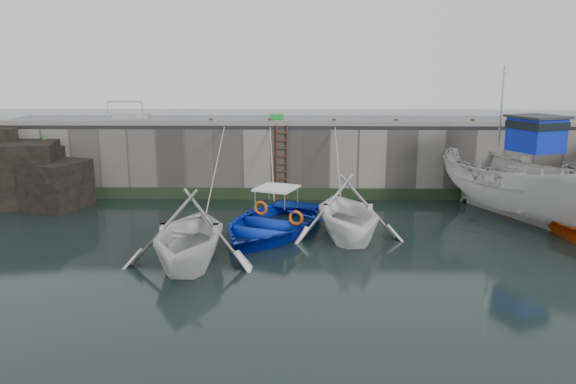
{
  "coord_description": "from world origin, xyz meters",
  "views": [
    {
      "loc": [
        -1.27,
        -13.47,
        5.67
      ],
      "look_at": [
        -1.67,
        6.15,
        1.2
      ],
      "focal_mm": 35.0,
      "sensor_mm": 36.0,
      "label": 1
    }
  ],
  "objects_px": {
    "boat_near_blue": "(271,232)",
    "boat_near_blacktrim": "(347,237)",
    "ladder": "(282,163)",
    "bollard_e": "(473,122)",
    "bollard_c": "(334,122)",
    "bollard_d": "(396,122)",
    "bollard_a": "(211,122)",
    "fish_crate": "(277,118)",
    "bollard_b": "(270,122)",
    "boat_far_white": "(519,186)",
    "boat_near_white": "(190,264)"
  },
  "relations": [
    {
      "from": "bollard_a",
      "to": "bollard_d",
      "type": "xyz_separation_m",
      "value": [
        7.8,
        0.0,
        0.0
      ]
    },
    {
      "from": "bollard_b",
      "to": "bollard_c",
      "type": "bearing_deg",
      "value": 0.0
    },
    {
      "from": "fish_crate",
      "to": "ladder",
      "type": "bearing_deg",
      "value": -78.3
    },
    {
      "from": "boat_near_blacktrim",
      "to": "bollard_e",
      "type": "bearing_deg",
      "value": 36.99
    },
    {
      "from": "boat_far_white",
      "to": "bollard_c",
      "type": "xyz_separation_m",
      "value": [
        -6.73,
        3.12,
        2.05
      ]
    },
    {
      "from": "ladder",
      "to": "boat_near_blacktrim",
      "type": "bearing_deg",
      "value": -66.38
    },
    {
      "from": "bollard_a",
      "to": "bollard_c",
      "type": "height_order",
      "value": "same"
    },
    {
      "from": "boat_near_blacktrim",
      "to": "bollard_c",
      "type": "height_order",
      "value": "bollard_c"
    },
    {
      "from": "bollard_d",
      "to": "boat_far_white",
      "type": "bearing_deg",
      "value": -37.06
    },
    {
      "from": "fish_crate",
      "to": "boat_near_blacktrim",
      "type": "bearing_deg",
      "value": -67.03
    },
    {
      "from": "boat_near_blue",
      "to": "bollard_c",
      "type": "distance_m",
      "value": 6.56
    },
    {
      "from": "boat_near_white",
      "to": "bollard_c",
      "type": "xyz_separation_m",
      "value": [
        4.63,
        8.31,
        3.3
      ]
    },
    {
      "from": "bollard_b",
      "to": "bollard_d",
      "type": "height_order",
      "value": "same"
    },
    {
      "from": "bollard_b",
      "to": "bollard_c",
      "type": "relative_size",
      "value": 1.0
    },
    {
      "from": "boat_near_white",
      "to": "bollard_d",
      "type": "height_order",
      "value": "bollard_d"
    },
    {
      "from": "fish_crate",
      "to": "bollard_e",
      "type": "relative_size",
      "value": 2.14
    },
    {
      "from": "ladder",
      "to": "bollard_b",
      "type": "relative_size",
      "value": 11.43
    },
    {
      "from": "ladder",
      "to": "bollard_b",
      "type": "height_order",
      "value": "bollard_b"
    },
    {
      "from": "boat_near_white",
      "to": "bollard_e",
      "type": "bearing_deg",
      "value": 38.46
    },
    {
      "from": "bollard_b",
      "to": "bollard_c",
      "type": "distance_m",
      "value": 2.7
    },
    {
      "from": "boat_near_white",
      "to": "boat_near_blacktrim",
      "type": "bearing_deg",
      "value": 28.89
    },
    {
      "from": "boat_near_blue",
      "to": "bollard_a",
      "type": "xyz_separation_m",
      "value": [
        -2.77,
        5.13,
        3.3
      ]
    },
    {
      "from": "boat_near_white",
      "to": "boat_near_blue",
      "type": "height_order",
      "value": "boat_near_white"
    },
    {
      "from": "boat_near_white",
      "to": "bollard_d",
      "type": "relative_size",
      "value": 16.83
    },
    {
      "from": "bollard_c",
      "to": "bollard_d",
      "type": "distance_m",
      "value": 2.6
    },
    {
      "from": "ladder",
      "to": "bollard_e",
      "type": "distance_m",
      "value": 8.19
    },
    {
      "from": "bollard_c",
      "to": "ladder",
      "type": "bearing_deg",
      "value": -171.33
    },
    {
      "from": "boat_near_white",
      "to": "bollard_e",
      "type": "height_order",
      "value": "bollard_e"
    },
    {
      "from": "bollard_d",
      "to": "fish_crate",
      "type": "bearing_deg",
      "value": 162.21
    },
    {
      "from": "ladder",
      "to": "bollard_e",
      "type": "relative_size",
      "value": 11.43
    },
    {
      "from": "boat_near_blue",
      "to": "bollard_d",
      "type": "height_order",
      "value": "bollard_d"
    },
    {
      "from": "fish_crate",
      "to": "bollard_e",
      "type": "xyz_separation_m",
      "value": [
        8.29,
        -1.63,
        -0.03
      ]
    },
    {
      "from": "bollard_b",
      "to": "ladder",
      "type": "bearing_deg",
      "value": -33.86
    },
    {
      "from": "boat_far_white",
      "to": "bollard_c",
      "type": "relative_size",
      "value": 29.4
    },
    {
      "from": "fish_crate",
      "to": "bollard_d",
      "type": "height_order",
      "value": "fish_crate"
    },
    {
      "from": "boat_near_blacktrim",
      "to": "bollard_a",
      "type": "bearing_deg",
      "value": 125.2
    },
    {
      "from": "boat_far_white",
      "to": "ladder",
      "type": "bearing_deg",
      "value": 139.17
    },
    {
      "from": "bollard_d",
      "to": "bollard_e",
      "type": "xyz_separation_m",
      "value": [
        3.2,
        0.0,
        0.0
      ]
    },
    {
      "from": "ladder",
      "to": "bollard_a",
      "type": "xyz_separation_m",
      "value": [
        -3.0,
        0.34,
        1.71
      ]
    },
    {
      "from": "boat_near_white",
      "to": "bollard_b",
      "type": "bearing_deg",
      "value": 76.83
    },
    {
      "from": "boat_near_blacktrim",
      "to": "bollard_b",
      "type": "height_order",
      "value": "bollard_b"
    },
    {
      "from": "boat_near_blacktrim",
      "to": "bollard_c",
      "type": "xyz_separation_m",
      "value": [
        -0.13,
        5.67,
        3.3
      ]
    },
    {
      "from": "bollard_a",
      "to": "boat_near_white",
      "type": "bearing_deg",
      "value": -86.1
    },
    {
      "from": "ladder",
      "to": "boat_near_blue",
      "type": "relative_size",
      "value": 0.56
    },
    {
      "from": "fish_crate",
      "to": "bollard_b",
      "type": "xyz_separation_m",
      "value": [
        -0.21,
        -1.63,
        -0.03
      ]
    },
    {
      "from": "boat_near_blue",
      "to": "boat_near_blacktrim",
      "type": "bearing_deg",
      "value": 8.95
    },
    {
      "from": "bollard_e",
      "to": "boat_near_white",
      "type": "bearing_deg",
      "value": -141.46
    },
    {
      "from": "boat_near_blue",
      "to": "boat_near_blacktrim",
      "type": "xyz_separation_m",
      "value": [
        2.57,
        -0.54,
        0.0
      ]
    },
    {
      "from": "boat_near_blacktrim",
      "to": "fish_crate",
      "type": "bearing_deg",
      "value": 101.75
    },
    {
      "from": "fish_crate",
      "to": "bollard_c",
      "type": "height_order",
      "value": "fish_crate"
    }
  ]
}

